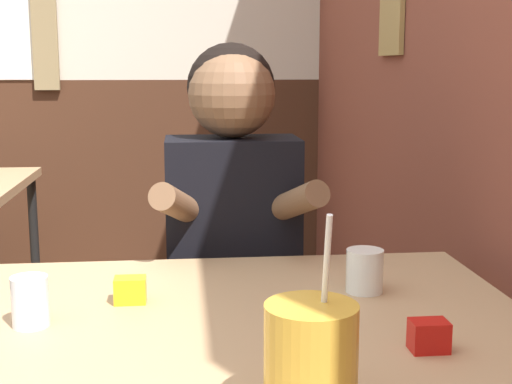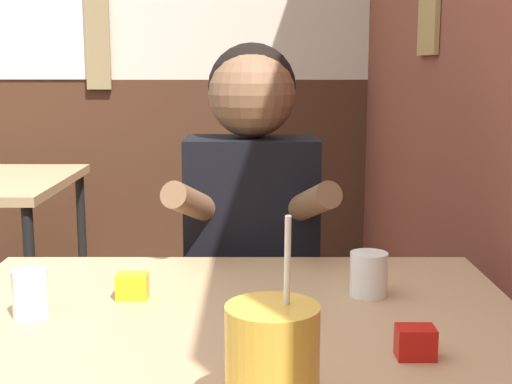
% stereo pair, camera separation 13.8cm
% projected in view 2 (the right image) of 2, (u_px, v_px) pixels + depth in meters
% --- Properties ---
extents(brick_wall_right, '(0.08, 4.77, 2.70)m').
position_uv_depth(brick_wall_right, '(447.00, 6.00, 2.19)').
color(brick_wall_right, brown).
rests_on(brick_wall_right, ground_plane).
extents(back_wall, '(5.33, 0.09, 2.70)m').
position_uv_depth(back_wall, '(131.00, 27.00, 3.58)').
color(back_wall, beige).
rests_on(back_wall, ground_plane).
extents(main_table, '(1.09, 0.93, 0.72)m').
position_uv_depth(main_table, '(228.00, 359.00, 1.25)').
color(main_table, tan).
rests_on(main_table, ground_plane).
extents(person_seated, '(0.42, 0.42, 1.23)m').
position_uv_depth(person_seated, '(250.00, 260.00, 1.87)').
color(person_seated, black).
rests_on(person_seated, ground_plane).
extents(cocktail_pitcher, '(0.12, 0.12, 0.27)m').
position_uv_depth(cocktail_pitcher, '(271.00, 363.00, 0.90)').
color(cocktail_pitcher, gold).
rests_on(cocktail_pitcher, main_table).
extents(glass_near_pitcher, '(0.06, 0.06, 0.09)m').
position_uv_depth(glass_near_pitcher, '(29.00, 294.00, 1.28)').
color(glass_near_pitcher, silver).
rests_on(glass_near_pitcher, main_table).
extents(glass_center, '(0.07, 0.07, 0.09)m').
position_uv_depth(glass_center, '(367.00, 274.00, 1.41)').
color(glass_center, silver).
rests_on(glass_center, main_table).
extents(condiment_ketchup, '(0.06, 0.04, 0.05)m').
position_uv_depth(condiment_ketchup, '(414.00, 342.00, 1.11)').
color(condiment_ketchup, '#B7140F').
rests_on(condiment_ketchup, main_table).
extents(condiment_mustard, '(0.06, 0.04, 0.05)m').
position_uv_depth(condiment_mustard, '(130.00, 286.00, 1.39)').
color(condiment_mustard, yellow).
rests_on(condiment_mustard, main_table).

